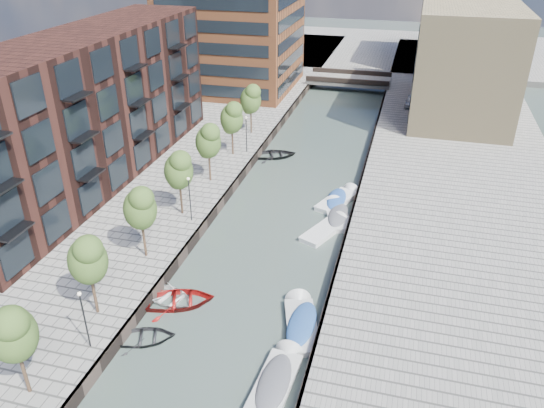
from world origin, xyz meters
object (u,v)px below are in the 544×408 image
at_px(tree_4, 208,140).
at_px(sloop_3, 169,300).
at_px(motorboat_4, 337,215).
at_px(tree_0, 12,331).
at_px(tree_5, 232,117).
at_px(tree_3, 178,169).
at_px(sloop_4, 275,157).
at_px(sloop_2, 179,304).
at_px(sloop_1, 145,340).
at_px(motorboat_1, 277,379).
at_px(tree_1, 87,258).
at_px(motorboat_2, 328,229).
at_px(bridge, 349,80).
at_px(motorboat_3, 339,199).
at_px(motorboat_0, 301,322).
at_px(tree_2, 140,207).
at_px(tree_6, 251,98).

bearing_deg(tree_4, sloop_3, -79.00).
bearing_deg(motorboat_4, sloop_3, -123.00).
distance_m(tree_0, tree_5, 35.00).
relative_size(tree_3, sloop_4, 1.19).
bearing_deg(sloop_2, sloop_1, 147.99).
bearing_deg(motorboat_1, tree_1, 171.50).
height_order(tree_5, motorboat_2, tree_5).
relative_size(bridge, sloop_2, 2.52).
relative_size(tree_5, motorboat_1, 1.02).
height_order(tree_3, motorboat_3, tree_3).
distance_m(bridge, motorboat_2, 45.19).
bearing_deg(sloop_2, motorboat_0, -111.82).
distance_m(tree_3, sloop_4, 17.93).
height_order(tree_1, sloop_3, tree_1).
xyz_separation_m(sloop_1, motorboat_3, (9.28, 22.37, 0.23)).
height_order(tree_1, tree_2, same).
height_order(tree_4, sloop_1, tree_4).
bearing_deg(motorboat_3, motorboat_1, -90.20).
bearing_deg(sloop_3, tree_1, 154.05).
height_order(sloop_2, sloop_3, sloop_2).
distance_m(sloop_1, motorboat_2, 19.06).
xyz_separation_m(sloop_2, motorboat_2, (8.51, 12.75, 0.10)).
bearing_deg(tree_1, tree_4, 90.00).
xyz_separation_m(sloop_1, motorboat_2, (9.15, 16.72, 0.10)).
relative_size(tree_4, sloop_3, 1.32).
xyz_separation_m(tree_4, motorboat_1, (12.86, -22.92, -5.08)).
xyz_separation_m(bridge, tree_0, (-8.50, -68.00, 3.92)).
xyz_separation_m(sloop_1, sloop_2, (0.65, 3.97, 0.00)).
xyz_separation_m(sloop_2, sloop_4, (-0.19, 27.35, 0.00)).
xyz_separation_m(tree_0, tree_3, (0.00, 21.00, 0.00)).
relative_size(sloop_4, motorboat_3, 0.85).
bearing_deg(motorboat_1, sloop_3, 150.11).
bearing_deg(sloop_3, tree_5, 25.97).
bearing_deg(sloop_4, motorboat_0, 175.55).
bearing_deg(tree_5, bridge, 75.56).
bearing_deg(motorboat_1, motorboat_3, 89.80).
bearing_deg(bridge, sloop_1, -94.48).
height_order(tree_3, tree_4, same).
height_order(tree_1, motorboat_3, tree_1).
xyz_separation_m(tree_4, sloop_1, (3.66, -21.69, -5.31)).
relative_size(tree_5, sloop_2, 1.15).
distance_m(tree_6, sloop_2, 32.45).
relative_size(tree_3, tree_4, 1.00).
distance_m(sloop_3, motorboat_4, 18.03).
xyz_separation_m(tree_6, sloop_4, (4.12, -4.37, -5.31)).
bearing_deg(motorboat_1, tree_6, 109.20).
distance_m(tree_3, motorboat_3, 15.89).
bearing_deg(sloop_4, tree_2, 147.31).
bearing_deg(tree_3, sloop_2, -68.10).
height_order(tree_1, tree_4, same).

